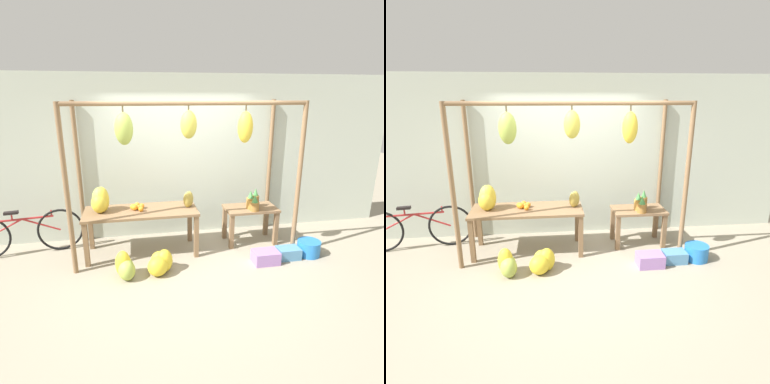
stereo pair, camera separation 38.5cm
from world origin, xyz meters
TOP-DOWN VIEW (x-y plane):
  - ground_plane at (0.00, 0.00)m, footprint 20.00×20.00m
  - shop_wall_back at (0.00, 1.38)m, footprint 8.00×0.08m
  - stall_awning at (-0.05, 0.42)m, footprint 3.42×1.23m
  - display_table_main at (-0.70, 0.65)m, footprint 1.75×0.69m
  - display_table_side at (1.14, 0.74)m, footprint 0.87×0.52m
  - banana_pile_on_table at (-1.30, 0.68)m, footprint 0.35×0.40m
  - orange_pile at (-0.76, 0.70)m, footprint 0.22×0.28m
  - pineapple_cluster at (1.14, 0.67)m, footprint 0.24×0.32m
  - banana_pile_ground_left at (-0.97, -0.06)m, footprint 0.32×0.40m
  - banana_pile_ground_right at (-0.47, -0.01)m, footprint 0.45×0.49m
  - fruit_crate_white at (1.12, -0.03)m, footprint 0.39×0.27m
  - blue_bucket at (1.89, 0.08)m, footprint 0.36×0.36m
  - parked_bicycle at (-2.53, 0.91)m, footprint 1.76×0.29m
  - papaya_pile at (0.05, 0.67)m, footprint 0.21×0.22m
  - fruit_crate_purple at (1.53, 0.04)m, footprint 0.35×0.24m

SIDE VIEW (x-z plane):
  - ground_plane at x=0.00m, z-range 0.00..0.00m
  - fruit_crate_purple at x=1.53m, z-range 0.00..0.17m
  - fruit_crate_white at x=1.12m, z-range 0.00..0.19m
  - blue_bucket at x=1.89m, z-range 0.00..0.24m
  - banana_pile_ground_right at x=-0.47m, z-range -0.02..0.32m
  - banana_pile_ground_left at x=-0.97m, z-range -0.04..0.36m
  - parked_bicycle at x=-2.53m, z-range 0.00..0.74m
  - display_table_side at x=1.14m, z-range 0.17..0.80m
  - display_table_main at x=-0.70m, z-range 0.27..1.00m
  - pineapple_cluster at x=1.14m, z-range 0.58..0.91m
  - orange_pile at x=-0.76m, z-range 0.73..0.82m
  - papaya_pile at x=0.05m, z-range 0.73..0.99m
  - banana_pile_on_table at x=-1.30m, z-range 0.71..1.11m
  - shop_wall_back at x=0.00m, z-range 0.00..2.80m
  - stall_awning at x=-0.05m, z-range 0.54..2.92m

